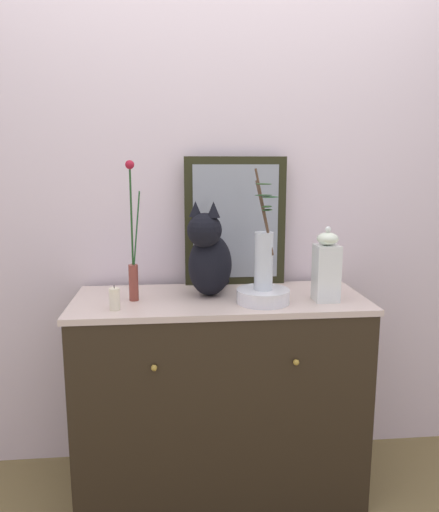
# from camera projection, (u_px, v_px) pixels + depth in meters

# --- Properties ---
(ground_plane) EXTENTS (6.00, 6.00, 0.00)m
(ground_plane) POSITION_uv_depth(u_px,v_px,m) (220.00, 484.00, 2.25)
(ground_plane) COLOR olive
(wall_back) EXTENTS (4.40, 0.08, 2.60)m
(wall_back) POSITION_uv_depth(u_px,v_px,m) (213.00, 198.00, 2.34)
(wall_back) COLOR silver
(wall_back) RESTS_ON ground_plane
(sideboard) EXTENTS (1.24, 0.53, 0.90)m
(sideboard) POSITION_uv_depth(u_px,v_px,m) (220.00, 394.00, 2.17)
(sideboard) COLOR #2E2316
(sideboard) RESTS_ON ground_plane
(mirror_leaning) EXTENTS (0.47, 0.03, 0.60)m
(mirror_leaning) POSITION_uv_depth(u_px,v_px,m) (235.00, 222.00, 2.27)
(mirror_leaning) COLOR black
(mirror_leaning) RESTS_ON sideboard
(cat_sitting) EXTENTS (0.29, 0.44, 0.41)m
(cat_sitting) POSITION_uv_depth(u_px,v_px,m) (209.00, 257.00, 2.08)
(cat_sitting) COLOR black
(cat_sitting) RESTS_ON sideboard
(vase_slim_green) EXTENTS (0.06, 0.04, 0.58)m
(vase_slim_green) POSITION_uv_depth(u_px,v_px,m) (133.00, 259.00, 2.01)
(vase_slim_green) COLOR brown
(vase_slim_green) RESTS_ON sideboard
(bowl_porcelain) EXTENTS (0.22, 0.22, 0.06)m
(bowl_porcelain) POSITION_uv_depth(u_px,v_px,m) (263.00, 296.00, 2.00)
(bowl_porcelain) COLOR silver
(bowl_porcelain) RESTS_ON sideboard
(vase_glass_clear) EXTENTS (0.10, 0.15, 0.49)m
(vase_glass_clear) POSITION_uv_depth(u_px,v_px,m) (264.00, 256.00, 1.97)
(vase_glass_clear) COLOR silver
(vase_glass_clear) RESTS_ON bowl_porcelain
(jar_lidded_porcelain) EXTENTS (0.10, 0.10, 0.31)m
(jar_lidded_porcelain) POSITION_uv_depth(u_px,v_px,m) (327.00, 268.00, 2.01)
(jar_lidded_porcelain) COLOR white
(jar_lidded_porcelain) RESTS_ON sideboard
(candle_pillar) EXTENTS (0.04, 0.04, 0.10)m
(candle_pillar) POSITION_uv_depth(u_px,v_px,m) (115.00, 299.00, 1.90)
(candle_pillar) COLOR #EDE4C0
(candle_pillar) RESTS_ON sideboard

